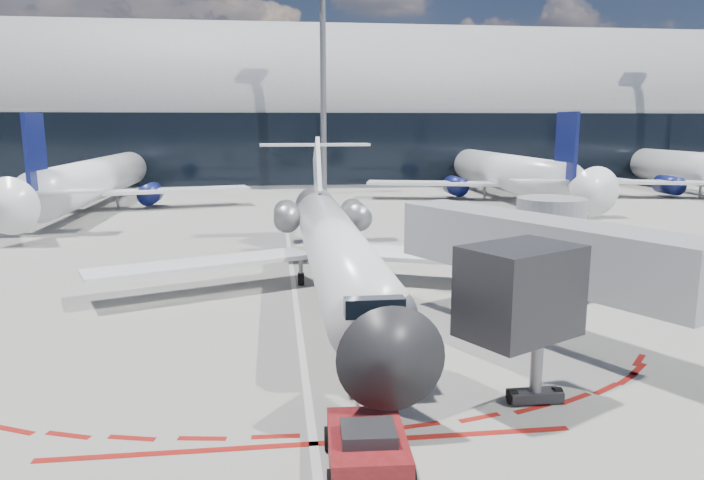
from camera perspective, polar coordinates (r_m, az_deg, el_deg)
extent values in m
plane|color=slate|center=(27.90, -5.01, -6.67)|extent=(260.00, 260.00, 0.00)
cube|color=silver|center=(29.82, -5.15, -5.52)|extent=(0.25, 40.00, 0.01)
cube|color=maroon|center=(17.27, -3.51, -18.01)|extent=(14.00, 0.25, 0.01)
cube|color=gray|center=(91.70, -6.58, 8.50)|extent=(150.00, 24.00, 10.00)
cylinder|color=gray|center=(91.66, -6.65, 11.62)|extent=(150.00, 24.00, 24.00)
cube|color=black|center=(79.66, -6.49, 8.19)|extent=(150.00, 0.20, 9.00)
cube|color=gray|center=(24.68, 16.64, -0.75)|extent=(8.22, 12.61, 2.30)
cube|color=black|center=(18.36, 15.02, -4.50)|extent=(3.86, 3.44, 2.60)
cylinder|color=slate|center=(19.75, 16.43, -10.82)|extent=(0.36, 0.36, 2.40)
cube|color=black|center=(20.12, 16.28, -13.42)|extent=(1.60, 0.60, 0.30)
cylinder|color=gray|center=(31.27, 17.47, -0.70)|extent=(3.20, 3.20, 4.80)
cylinder|color=black|center=(31.75, 17.26, -4.51)|extent=(4.00, 4.00, 0.50)
cylinder|color=slate|center=(74.98, -2.64, 13.84)|extent=(0.70, 0.70, 25.00)
cylinder|color=white|center=(29.67, -1.50, -0.73)|extent=(2.80, 22.81, 2.80)
cone|color=black|center=(17.35, 2.67, -9.05)|extent=(2.80, 2.90, 2.80)
cone|color=white|center=(42.72, -3.23, 2.75)|extent=(2.80, 3.73, 2.80)
cube|color=black|center=(18.73, 1.83, -5.71)|extent=(1.76, 1.45, 0.57)
cube|color=white|center=(31.46, -13.52, -2.11)|extent=(11.11, 6.58, 0.32)
cube|color=white|center=(32.58, 9.56, -1.52)|extent=(11.11, 6.58, 0.32)
cube|color=white|center=(41.42, -3.17, 5.96)|extent=(0.26, 4.86, 4.95)
cube|color=white|center=(43.48, -3.40, 8.64)|extent=(7.46, 1.66, 0.17)
cylinder|color=slate|center=(38.49, -5.98, 2.23)|extent=(1.56, 3.53, 1.56)
cylinder|color=slate|center=(38.80, 0.31, 2.35)|extent=(1.56, 3.53, 1.56)
cylinder|color=black|center=(21.18, 1.08, -11.53)|extent=(0.23, 0.58, 0.58)
cylinder|color=black|center=(32.55, -4.66, -3.54)|extent=(0.31, 0.66, 0.66)
cylinder|color=black|center=(32.82, 0.78, -3.39)|extent=(0.31, 0.66, 0.66)
cylinder|color=slate|center=(21.07, 1.09, -10.82)|extent=(0.19, 0.19, 1.14)
cube|color=#53100B|center=(15.96, 1.38, -18.49)|extent=(1.99, 3.04, 0.83)
cube|color=black|center=(15.46, 1.49, -17.20)|extent=(1.34, 1.17, 0.32)
cylinder|color=slate|center=(17.84, 0.73, -15.85)|extent=(0.21, 2.40, 0.09)
cylinder|color=black|center=(15.30, 5.26, -20.84)|extent=(0.29, 0.60, 0.59)
cylinder|color=black|center=(16.90, -2.07, -17.55)|extent=(0.29, 0.60, 0.59)
cylinder|color=black|center=(17.04, 4.10, -17.32)|extent=(0.29, 0.60, 0.59)
imported|color=#D0E618|center=(20.03, 4.32, -11.38)|extent=(0.67, 0.66, 1.56)
cone|color=#E45204|center=(15.35, -1.52, -20.86)|extent=(0.37, 0.37, 0.51)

